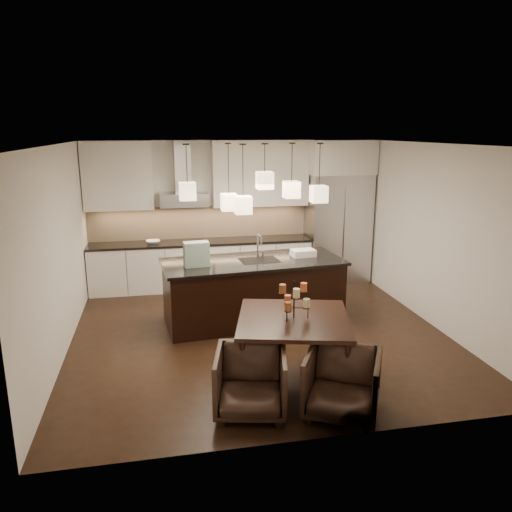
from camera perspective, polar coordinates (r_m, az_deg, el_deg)
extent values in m
cube|color=black|center=(7.68, 0.29, -8.78)|extent=(5.50, 5.50, 0.02)
cube|color=white|center=(7.07, 0.32, 12.75)|extent=(5.50, 5.50, 0.02)
cube|color=silver|center=(9.92, -2.90, 5.00)|extent=(5.50, 0.02, 2.80)
cube|color=silver|center=(4.68, 7.13, -5.84)|extent=(5.50, 0.02, 2.80)
cube|color=silver|center=(7.23, -21.65, 0.48)|extent=(0.02, 5.50, 2.80)
cube|color=silver|center=(8.24, 19.48, 2.27)|extent=(0.02, 5.50, 2.80)
cube|color=#B7B7BA|center=(10.13, 9.30, 3.16)|extent=(1.20, 0.72, 2.15)
cube|color=silver|center=(9.96, 9.62, 11.08)|extent=(1.26, 0.72, 0.65)
cube|color=silver|center=(9.73, -6.19, -1.04)|extent=(4.21, 0.62, 0.88)
cube|color=black|center=(9.62, -6.26, 1.60)|extent=(4.21, 0.66, 0.04)
cube|color=tan|center=(9.84, -6.47, 3.88)|extent=(4.21, 0.02, 0.63)
cube|color=silver|center=(9.55, -15.51, 8.83)|extent=(1.25, 0.35, 1.25)
cube|color=silver|center=(9.73, 0.47, 9.43)|extent=(1.85, 0.35, 1.25)
cube|color=#B7B7BA|center=(9.50, -8.23, 6.41)|extent=(0.90, 0.52, 0.24)
cube|color=#B7B7BA|center=(9.55, -8.40, 10.07)|extent=(0.30, 0.28, 0.96)
imported|color=silver|center=(9.53, -11.69, 1.58)|extent=(0.28, 0.28, 0.06)
cube|color=black|center=(7.96, -0.34, -4.15)|extent=(2.82, 1.34, 0.96)
cube|color=black|center=(7.82, -0.35, -0.66)|extent=(2.91, 1.44, 0.04)
cube|color=#225A3C|center=(7.50, -6.83, 0.22)|extent=(0.39, 0.23, 0.37)
cube|color=silver|center=(8.10, 5.41, 0.36)|extent=(0.39, 0.30, 0.11)
cylinder|color=beige|center=(6.02, 5.78, -5.38)|extent=(0.10, 0.10, 0.11)
cylinder|color=#D5592D|center=(6.13, 3.64, -4.96)|extent=(0.10, 0.10, 0.11)
cylinder|color=brown|center=(5.89, 3.67, -5.77)|extent=(0.10, 0.10, 0.11)
cylinder|color=#D5592D|center=(6.05, 5.48, -3.56)|extent=(0.10, 0.10, 0.11)
cylinder|color=brown|center=(5.98, 3.07, -3.75)|extent=(0.10, 0.10, 0.11)
cylinder|color=beige|center=(5.83, 4.64, -4.25)|extent=(0.10, 0.10, 0.11)
imported|color=black|center=(5.55, -0.59, -14.18)|extent=(0.91, 0.93, 0.71)
imported|color=black|center=(5.58, 9.81, -14.18)|extent=(1.05, 1.06, 0.72)
cube|color=beige|center=(7.49, -7.83, 7.34)|extent=(0.24, 0.24, 0.26)
cube|color=beige|center=(7.86, -3.12, 6.16)|extent=(0.24, 0.24, 0.26)
cube|color=beige|center=(7.64, 0.99, 8.64)|extent=(0.24, 0.24, 0.26)
cube|color=beige|center=(7.94, 4.08, 7.58)|extent=(0.24, 0.24, 0.26)
cube|color=beige|center=(7.91, 7.18, 7.04)|extent=(0.24, 0.24, 0.26)
cube|color=beige|center=(7.43, -1.48, 5.85)|extent=(0.24, 0.24, 0.26)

